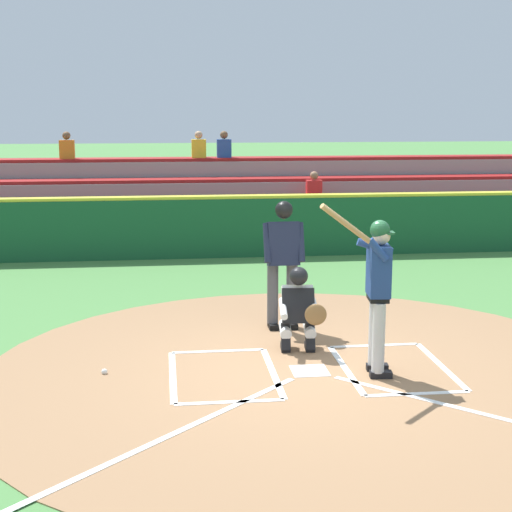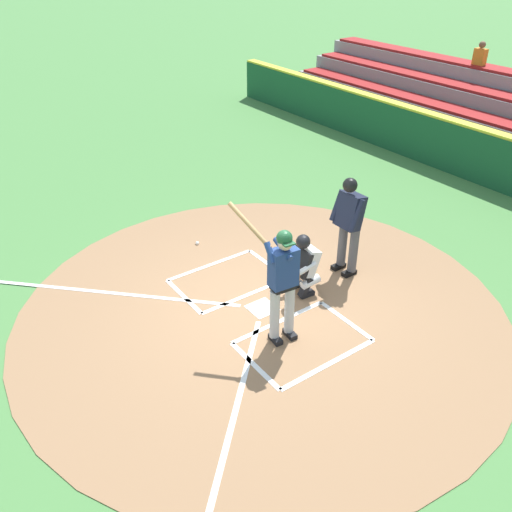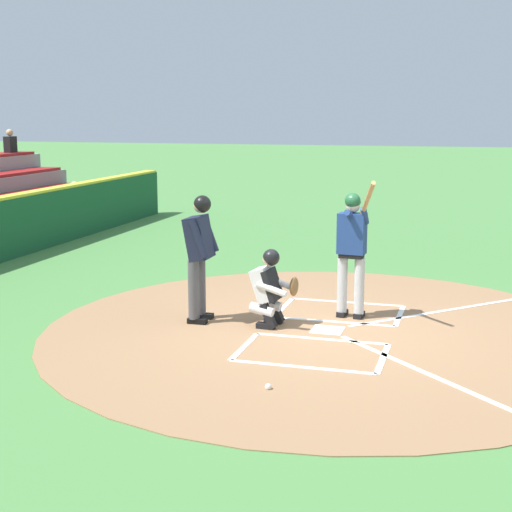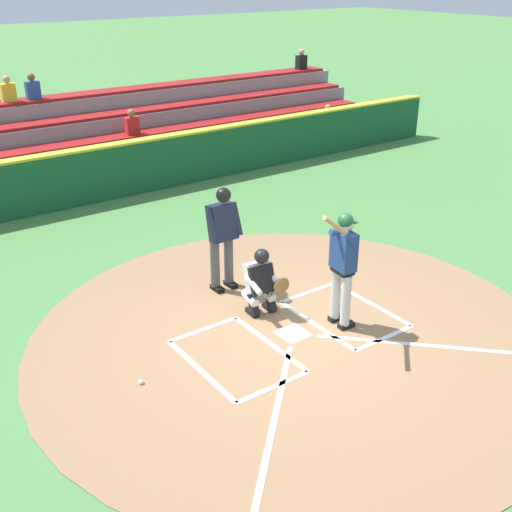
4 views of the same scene
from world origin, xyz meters
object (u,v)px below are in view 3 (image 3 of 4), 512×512
object	(u,v)px
batter	(352,246)
plate_umpire	(199,250)
catcher	(270,286)
baseball	(268,387)

from	to	relation	value
batter	plate_umpire	world-z (taller)	batter
catcher	baseball	world-z (taller)	catcher
catcher	plate_umpire	distance (m)	1.16
catcher	plate_umpire	xyz separation A→B (m)	(0.05, -1.05, 0.49)
plate_umpire	baseball	xyz separation A→B (m)	(2.42, 1.69, -1.04)
batter	baseball	bearing A→B (deg)	-7.09
catcher	plate_umpire	bearing A→B (deg)	-87.17
baseball	plate_umpire	bearing A→B (deg)	-145.04
batter	catcher	xyz separation A→B (m)	(0.75, -1.04, -0.51)
batter	catcher	bearing A→B (deg)	-54.43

